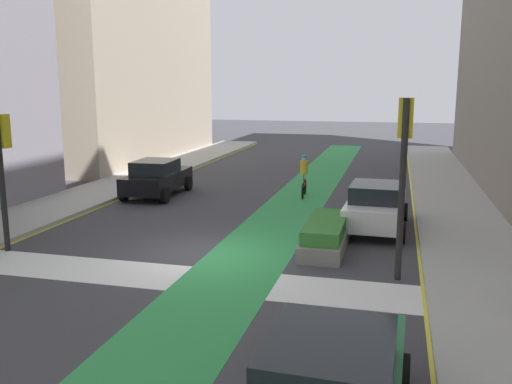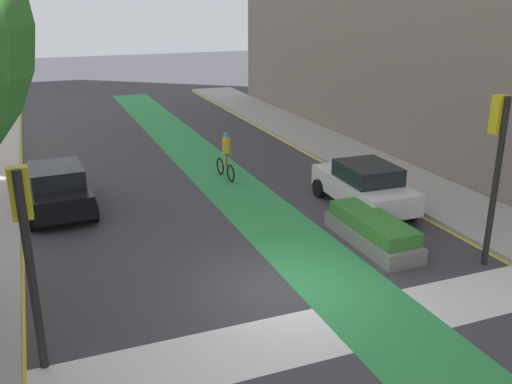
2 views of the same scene
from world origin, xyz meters
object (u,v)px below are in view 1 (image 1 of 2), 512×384
car_white_right_far (376,206)px  traffic_signal_near_right (404,154)px  median_planter (326,235)px  traffic_signal_near_left (3,156)px  cyclist_in_lane (304,175)px  car_black_left_far (157,177)px

car_white_right_far → traffic_signal_near_right: bearing=-80.9°
traffic_signal_near_right → median_planter: bearing=134.6°
traffic_signal_near_left → car_white_right_far: (10.23, 4.98, -1.96)m
cyclist_in_lane → traffic_signal_near_left: bearing=-125.8°
car_white_right_far → median_planter: car_white_right_far is taller
cyclist_in_lane → median_planter: size_ratio=0.53×
traffic_signal_near_left → car_white_right_far: traffic_signal_near_left is taller
car_black_left_far → car_white_right_far: bearing=-20.4°
traffic_signal_near_right → car_black_left_far: traffic_signal_near_right is taller
car_white_right_far → traffic_signal_near_left: bearing=-154.0°
traffic_signal_near_right → traffic_signal_near_left: bearing=-178.3°
traffic_signal_near_left → car_black_left_far: (0.81, 8.49, -1.96)m
car_black_left_far → cyclist_in_lane: size_ratio=2.31×
traffic_signal_near_left → median_planter: 9.54m
traffic_signal_near_right → car_black_left_far: size_ratio=1.04×
traffic_signal_near_right → car_white_right_far: (-0.75, 4.65, -2.30)m
car_white_right_far → cyclist_in_lane: bearing=123.9°
car_black_left_far → cyclist_in_lane: cyclist_in_lane is taller
car_black_left_far → median_planter: (8.11, -6.06, -0.40)m
car_white_right_far → cyclist_in_lane: cyclist_in_lane is taller
median_planter → cyclist_in_lane: bearing=104.4°
median_planter → car_white_right_far: bearing=62.8°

